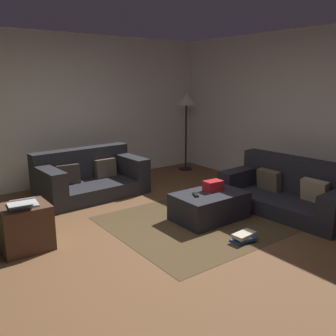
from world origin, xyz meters
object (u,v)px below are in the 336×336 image
ottoman (209,206)px  laptop (24,202)px  tv_remote (196,195)px  corner_lamp (186,105)px  couch_right (290,192)px  gift_box (213,186)px  book_stack (244,237)px  side_table (25,227)px  couch_left (89,178)px

ottoman → laptop: bearing=167.9°
tv_remote → laptop: laptop is taller
laptop → corner_lamp: bearing=26.4°
couch_right → gift_box: bearing=60.6°
couch_right → corner_lamp: bearing=-11.5°
corner_lamp → book_stack: bearing=-118.2°
side_table → laptop: bearing=-96.1°
couch_left → corner_lamp: size_ratio=1.08×
tv_remote → side_table: (-2.02, 0.51, -0.12)m
ottoman → tv_remote: size_ratio=5.98×
ottoman → tv_remote: tv_remote is taller
laptop → book_stack: laptop is taller
couch_left → ottoman: bearing=110.6°
side_table → laptop: 0.32m
couch_left → book_stack: size_ratio=5.68×
tv_remote → gift_box: bearing=30.3°
tv_remote → laptop: size_ratio=0.37×
ottoman → tv_remote: bearing=172.1°
couch_right → gift_box: (-1.03, 0.49, 0.16)m
couch_right → side_table: 3.52m
couch_left → tv_remote: couch_left is taller
ottoman → couch_right: bearing=-20.9°
gift_box → corner_lamp: bearing=58.6°
ottoman → book_stack: 0.79m
ottoman → gift_box: size_ratio=3.86×
couch_left → laptop: couch_left is taller
gift_box → laptop: size_ratio=0.57×
couch_left → corner_lamp: bearing=-173.2°
gift_box → side_table: size_ratio=0.48×
gift_box → tv_remote: 0.33m
book_stack → side_table: bearing=147.9°
side_table → corner_lamp: bearing=25.7°
couch_left → side_table: couch_left is taller
couch_left → book_stack: bearing=101.5°
laptop → ottoman: bearing=-12.1°
gift_box → laptop: bearing=169.7°
tv_remote → book_stack: (0.06, -0.79, -0.32)m
side_table → book_stack: (2.08, -1.30, -0.20)m
laptop → book_stack: size_ratio=1.44×
laptop → corner_lamp: (3.75, 1.86, 0.77)m
couch_right → gift_box: 1.15m
tv_remote → book_stack: size_ratio=0.53×
couch_right → corner_lamp: corner_lamp is taller
couch_right → book_stack: size_ratio=6.18×
couch_right → book_stack: (-1.30, -0.33, -0.22)m
laptop → couch_right: bearing=-15.1°
ottoman → side_table: (-2.24, 0.54, 0.07)m
side_table → corner_lamp: size_ratio=0.33×
side_table → couch_left: bearing=45.3°
laptop → book_stack: (2.08, -1.24, -0.51)m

